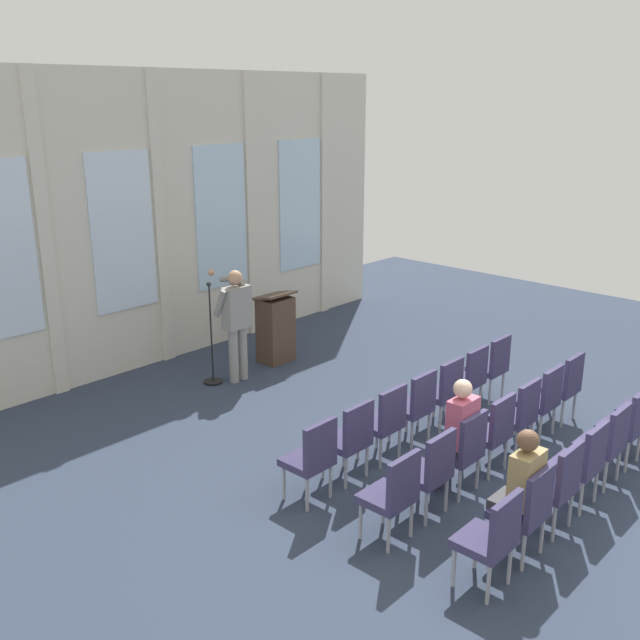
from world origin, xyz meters
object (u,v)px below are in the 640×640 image
lectern (276,328)px  chair_r0_c1 (350,436)px  chair_r1_c3 (492,429)px  chair_r1_c1 (430,468)px  chair_r0_c4 (443,389)px  chair_r1_c0 (393,492)px  chair_r0_c2 (385,419)px  chair_r2_c0 (492,536)px  chair_r1_c6 (564,383)px  chair_r0_c3 (415,403)px  audience_r1_c2 (457,429)px  chair_r0_c0 (312,456)px  chair_r2_c1 (527,507)px  chair_r2_c4 (607,440)px  mic_stand (212,362)px  chair_r0_c6 (492,364)px  chair_r2_c3 (583,460)px  chair_r1_c4 (519,412)px  chair_r1_c2 (463,448)px  chair_r2_c5 (628,422)px  chair_r0_c5 (469,376)px  audience_r2_c1 (520,486)px  chair_r1_c5 (542,397)px  speaker (236,317)px  chair_r2_c2 (557,482)px

lectern → chair_r0_c1: bearing=-121.9°
chair_r1_c3 → chair_r1_c1: bearing=180.0°
chair_r0_c4 → chair_r1_c0: 2.66m
chair_r0_c2 → chair_r2_c0: (-1.22, -2.11, 0.00)m
chair_r0_c2 → chair_r1_c1: 1.22m
chair_r1_c0 → chair_r1_c6: bearing=0.0°
chair_r0_c3 → audience_r1_c2: bearing=-122.1°
chair_r0_c0 → chair_r2_c1: (0.61, -2.11, 0.00)m
chair_r1_c3 → chair_r2_c4: same height
mic_stand → chair_r0_c6: (2.26, -3.35, 0.20)m
mic_stand → chair_r0_c4: size_ratio=1.65×
chair_r1_c3 → chair_r2_c3: same height
chair_r1_c3 → chair_r0_c2: bearing=120.0°
chair_r2_c1 → chair_r2_c4: 1.83m
chair_r0_c6 → chair_r1_c4: (-1.22, -1.05, 0.00)m
chair_r0_c0 → chair_r1_c2: (1.22, -1.05, 0.00)m
chair_r0_c0 → chair_r2_c0: size_ratio=1.00×
chair_r1_c3 → chair_r0_c0: bearing=150.0°
chair_r1_c1 → chair_r1_c2: bearing=0.0°
chair_r1_c1 → chair_r2_c3: (1.22, -1.05, 0.00)m
chair_r0_c3 → chair_r2_c3: (0.00, -2.11, 0.00)m
chair_r0_c6 → chair_r2_c3: (-1.83, -2.11, 0.00)m
chair_r1_c1 → chair_r2_c5: same height
mic_stand → audience_r1_c2: mic_stand is taller
chair_r0_c1 → chair_r1_c1: 1.05m
chair_r0_c5 → chair_r1_c6: bearing=-60.0°
chair_r1_c4 → chair_r1_c6: 1.22m
chair_r0_c2 → audience_r2_c1: audience_r2_c1 is taller
chair_r1_c3 → chair_r1_c6: same height
chair_r1_c1 → chair_r2_c5: (2.44, -1.05, 0.00)m
chair_r1_c1 → audience_r1_c2: audience_r1_c2 is taller
mic_stand → chair_r1_c3: bearing=-84.4°
chair_r1_c5 → chair_r0_c1: bearing=156.6°
chair_r2_c0 → chair_r0_c1: bearing=73.9°
chair_r0_c2 → audience_r1_c2: 0.99m
mic_stand → chair_r1_c3: size_ratio=1.65×
chair_r0_c0 → chair_r1_c5: 3.22m
chair_r0_c1 → chair_r1_c0: size_ratio=1.00×
chair_r1_c1 → chair_r1_c5: bearing=0.0°
chair_r2_c0 → speaker: bearing=71.9°
chair_r0_c3 → chair_r1_c2: size_ratio=1.00×
chair_r2_c4 → chair_r2_c5: same height
audience_r2_c1 → chair_r1_c6: bearing=17.7°
chair_r1_c2 → chair_r0_c4: bearing=40.8°
chair_r0_c4 → chair_r1_c5: 1.22m
speaker → chair_r2_c2: (-0.50, -5.27, -0.45)m
speaker → chair_r0_c0: bearing=-118.5°
chair_r1_c6 → chair_r2_c0: 3.81m
chair_r1_c1 → chair_r1_c3: same height
chair_r0_c2 → chair_r1_c4: same height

